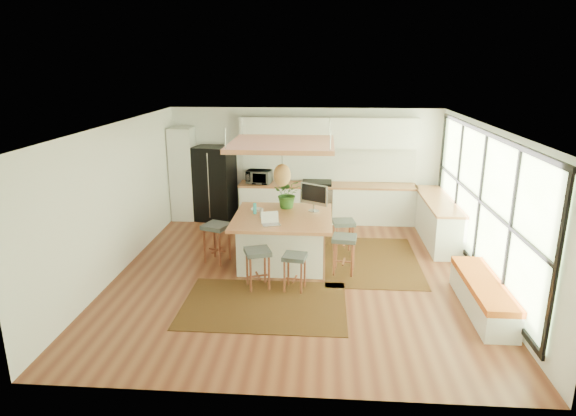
# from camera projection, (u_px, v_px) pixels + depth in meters

# --- Properties ---
(floor) EXTENTS (7.00, 7.00, 0.00)m
(floor) POSITION_uv_depth(u_px,v_px,m) (297.00, 273.00, 9.05)
(floor) COLOR maroon
(floor) RESTS_ON ground
(ceiling) EXTENTS (7.00, 7.00, 0.00)m
(ceiling) POSITION_uv_depth(u_px,v_px,m) (298.00, 125.00, 8.29)
(ceiling) COLOR white
(ceiling) RESTS_ON ground
(wall_back) EXTENTS (6.50, 0.00, 6.50)m
(wall_back) POSITION_uv_depth(u_px,v_px,m) (305.00, 164.00, 12.02)
(wall_back) COLOR white
(wall_back) RESTS_ON ground
(wall_front) EXTENTS (6.50, 0.00, 6.50)m
(wall_front) POSITION_uv_depth(u_px,v_px,m) (279.00, 290.00, 5.32)
(wall_front) COLOR white
(wall_front) RESTS_ON ground
(wall_left) EXTENTS (0.00, 7.00, 7.00)m
(wall_left) POSITION_uv_depth(u_px,v_px,m) (118.00, 199.00, 8.90)
(wall_left) COLOR white
(wall_left) RESTS_ON ground
(wall_right) EXTENTS (0.00, 7.00, 7.00)m
(wall_right) POSITION_uv_depth(u_px,v_px,m) (486.00, 206.00, 8.45)
(wall_right) COLOR white
(wall_right) RESTS_ON ground
(window_wall) EXTENTS (0.10, 6.20, 2.60)m
(window_wall) POSITION_uv_depth(u_px,v_px,m) (485.00, 203.00, 8.43)
(window_wall) COLOR black
(window_wall) RESTS_ON wall_right
(pantry) EXTENTS (0.55, 0.60, 2.25)m
(pantry) POSITION_uv_depth(u_px,v_px,m) (183.00, 174.00, 11.99)
(pantry) COLOR white
(pantry) RESTS_ON floor
(back_counter_base) EXTENTS (4.20, 0.60, 0.88)m
(back_counter_base) POSITION_uv_depth(u_px,v_px,m) (327.00, 204.00, 11.94)
(back_counter_base) COLOR white
(back_counter_base) RESTS_ON floor
(back_counter_top) EXTENTS (4.24, 0.64, 0.05)m
(back_counter_top) POSITION_uv_depth(u_px,v_px,m) (327.00, 185.00, 11.81)
(back_counter_top) COLOR #B0633E
(back_counter_top) RESTS_ON back_counter_base
(backsplash) EXTENTS (4.20, 0.02, 0.80)m
(backsplash) POSITION_uv_depth(u_px,v_px,m) (328.00, 164.00, 11.97)
(backsplash) COLOR white
(backsplash) RESTS_ON wall_back
(upper_cabinets) EXTENTS (4.20, 0.34, 0.70)m
(upper_cabinets) POSITION_uv_depth(u_px,v_px,m) (329.00, 132.00, 11.59)
(upper_cabinets) COLOR white
(upper_cabinets) RESTS_ON wall_back
(range) EXTENTS (0.76, 0.62, 1.00)m
(range) POSITION_uv_depth(u_px,v_px,m) (317.00, 201.00, 11.94)
(range) COLOR #A5A5AA
(range) RESTS_ON floor
(right_counter_base) EXTENTS (0.60, 2.50, 0.88)m
(right_counter_base) POSITION_uv_depth(u_px,v_px,m) (437.00, 221.00, 10.64)
(right_counter_base) COLOR white
(right_counter_base) RESTS_ON floor
(right_counter_top) EXTENTS (0.64, 2.54, 0.05)m
(right_counter_top) POSITION_uv_depth(u_px,v_px,m) (439.00, 200.00, 10.51)
(right_counter_top) COLOR #B0633E
(right_counter_top) RESTS_ON right_counter_base
(window_bench) EXTENTS (0.52, 2.00, 0.50)m
(window_bench) POSITION_uv_depth(u_px,v_px,m) (483.00, 296.00, 7.63)
(window_bench) COLOR white
(window_bench) RESTS_ON floor
(ceiling_panel) EXTENTS (1.86, 1.86, 0.80)m
(ceiling_panel) POSITION_uv_depth(u_px,v_px,m) (282.00, 159.00, 8.88)
(ceiling_panel) COLOR #B0633E
(ceiling_panel) RESTS_ON ceiling
(rug_near) EXTENTS (2.60, 1.80, 0.01)m
(rug_near) POSITION_uv_depth(u_px,v_px,m) (264.00, 305.00, 7.86)
(rug_near) COLOR black
(rug_near) RESTS_ON floor
(rug_right) EXTENTS (1.80, 2.60, 0.01)m
(rug_right) POSITION_uv_depth(u_px,v_px,m) (371.00, 261.00, 9.62)
(rug_right) COLOR black
(rug_right) RESTS_ON floor
(fridge) EXTENTS (1.01, 0.86, 1.81)m
(fridge) POSITION_uv_depth(u_px,v_px,m) (215.00, 183.00, 11.97)
(fridge) COLOR black
(fridge) RESTS_ON floor
(island) EXTENTS (1.85, 1.85, 0.93)m
(island) POSITION_uv_depth(u_px,v_px,m) (283.00, 239.00, 9.46)
(island) COLOR #B0633E
(island) RESTS_ON floor
(stool_near_left) EXTENTS (0.53, 0.53, 0.70)m
(stool_near_left) POSITION_uv_depth(u_px,v_px,m) (258.00, 268.00, 8.38)
(stool_near_left) COLOR #3D4343
(stool_near_left) RESTS_ON floor
(stool_near_right) EXTENTS (0.43, 0.43, 0.64)m
(stool_near_right) POSITION_uv_depth(u_px,v_px,m) (295.00, 270.00, 8.30)
(stool_near_right) COLOR #3D4343
(stool_near_right) RESTS_ON floor
(stool_right_front) EXTENTS (0.47, 0.47, 0.72)m
(stool_right_front) POSITION_uv_depth(u_px,v_px,m) (344.00, 255.00, 8.97)
(stool_right_front) COLOR #3D4343
(stool_right_front) RESTS_ON floor
(stool_right_back) EXTENTS (0.48, 0.48, 0.71)m
(stool_right_back) POSITION_uv_depth(u_px,v_px,m) (343.00, 237.00, 9.87)
(stool_right_back) COLOR #3D4343
(stool_right_back) RESTS_ON floor
(stool_left_side) EXTENTS (0.59, 0.59, 0.76)m
(stool_left_side) POSITION_uv_depth(u_px,v_px,m) (217.00, 244.00, 9.50)
(stool_left_side) COLOR #3D4343
(stool_left_side) RESTS_ON floor
(laptop) EXTENTS (0.41, 0.42, 0.24)m
(laptop) POSITION_uv_depth(u_px,v_px,m) (271.00, 219.00, 8.77)
(laptop) COLOR #A5A5AA
(laptop) RESTS_ON island
(monitor) EXTENTS (0.62, 0.49, 0.56)m
(monitor) POSITION_uv_depth(u_px,v_px,m) (314.00, 198.00, 9.55)
(monitor) COLOR #A5A5AA
(monitor) RESTS_ON island
(microwave) EXTENTS (0.62, 0.40, 0.39)m
(microwave) POSITION_uv_depth(u_px,v_px,m) (259.00, 175.00, 11.86)
(microwave) COLOR #A5A5AA
(microwave) RESTS_ON back_counter_top
(island_plant) EXTENTS (0.55, 0.60, 0.46)m
(island_plant) POSITION_uv_depth(u_px,v_px,m) (288.00, 197.00, 9.79)
(island_plant) COLOR #1E4C19
(island_plant) RESTS_ON island
(island_bowl) EXTENTS (0.23, 0.23, 0.05)m
(island_bowl) POSITION_uv_depth(u_px,v_px,m) (256.00, 210.00, 9.64)
(island_bowl) COLOR silver
(island_bowl) RESTS_ON island
(island_bottle_0) EXTENTS (0.07, 0.07, 0.19)m
(island_bottle_0) POSITION_uv_depth(u_px,v_px,m) (255.00, 209.00, 9.44)
(island_bottle_0) COLOR #32B7C9
(island_bottle_0) RESTS_ON island
(island_bottle_1) EXTENTS (0.07, 0.07, 0.19)m
(island_bottle_1) POSITION_uv_depth(u_px,v_px,m) (261.00, 213.00, 9.19)
(island_bottle_1) COLOR #B9BBC0
(island_bottle_1) RESTS_ON island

